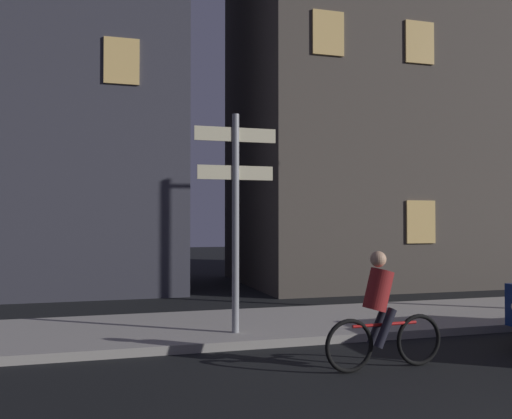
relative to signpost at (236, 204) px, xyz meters
name	(u,v)px	position (x,y,z in m)	size (l,w,h in m)	color
sidewalk_kerb	(292,324)	(1.31, 0.85, -2.24)	(40.00, 3.09, 0.14)	#9E9991
signpost	(236,204)	(0.00, 0.00, 0.00)	(1.42, 0.12, 3.70)	gray
cyclist	(382,314)	(1.48, -2.29, -1.56)	(1.82, 0.35, 1.61)	black
building_right_block	(438,56)	(9.25, 7.60, 5.52)	(13.97, 6.31, 15.67)	#4C443D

